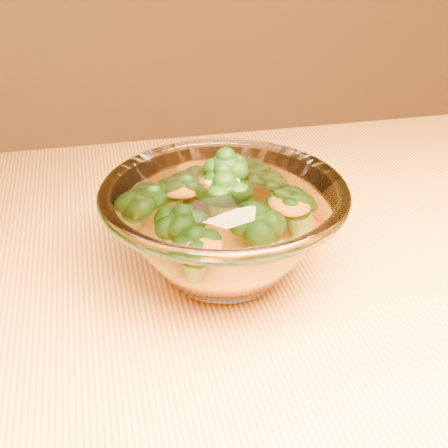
{
  "coord_description": "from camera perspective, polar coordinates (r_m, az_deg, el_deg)",
  "views": [
    {
      "loc": [
        -0.09,
        -0.4,
        1.09
      ],
      "look_at": [
        0.01,
        0.07,
        0.81
      ],
      "focal_mm": 50.0,
      "sensor_mm": 36.0,
      "label": 1
    }
  ],
  "objects": [
    {
      "name": "glass_bowl",
      "position": [
        0.55,
        0.0,
        -0.42
      ],
      "size": [
        0.22,
        0.22,
        0.1
      ],
      "color": "white",
      "rests_on": "table"
    },
    {
      "name": "cheese_sauce",
      "position": [
        0.56,
        0.0,
        -2.18
      ],
      "size": [
        0.12,
        0.12,
        0.03
      ],
      "primitive_type": "ellipsoid",
      "color": "#FEA115",
      "rests_on": "glass_bowl"
    },
    {
      "name": "table",
      "position": [
        0.6,
        0.51,
        -16.24
      ],
      "size": [
        1.2,
        0.8,
        0.75
      ],
      "color": "gold",
      "rests_on": "ground"
    },
    {
      "name": "broccoli_heap",
      "position": [
        0.56,
        -0.5,
        1.44
      ],
      "size": [
        0.15,
        0.14,
        0.08
      ],
      "color": "black",
      "rests_on": "cheese_sauce"
    }
  ]
}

